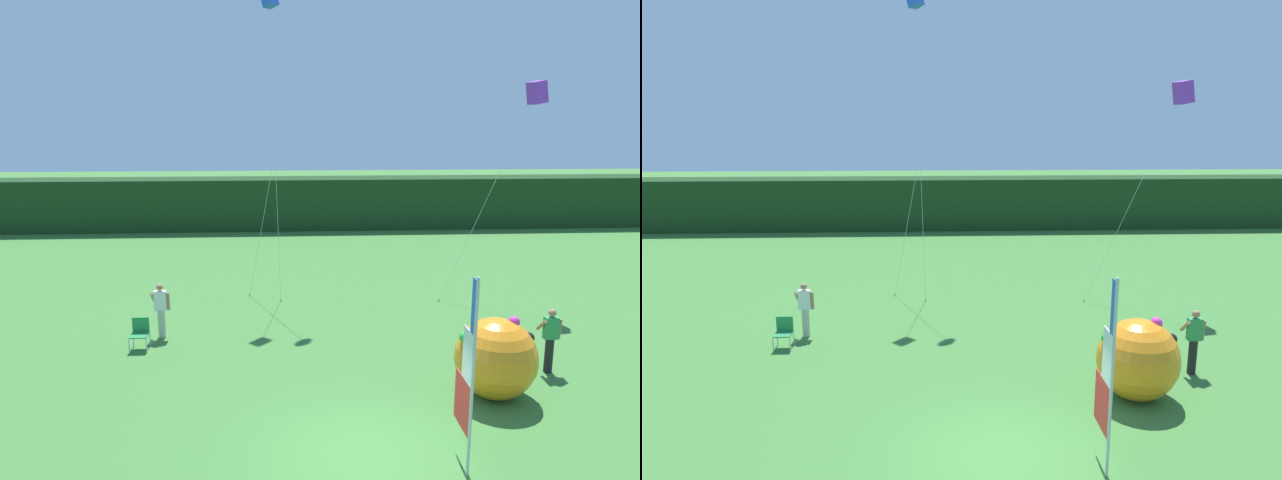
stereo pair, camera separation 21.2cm
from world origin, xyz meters
The scene contains 8 objects.
ground_plane centered at (0.00, 0.00, 0.00)m, with size 120.00×120.00×0.00m, color #3D7533.
distant_treeline centered at (0.00, 24.04, 1.48)m, with size 80.00×2.40×2.96m, color #193819.
banner_flag centered at (1.83, -0.47, 1.85)m, with size 0.06×1.03×3.86m.
person_near_banner centered at (-5.32, 6.67, 0.90)m, with size 0.55×0.48×1.68m.
person_mid_field centered at (5.31, 3.57, 0.93)m, with size 0.55×0.48×1.73m.
inflatable_balloon centered at (3.41, 2.30, 0.98)m, with size 1.97×1.95×1.99m.
folding_chair centered at (-5.76, 5.81, 0.51)m, with size 0.51×0.51×0.89m.
kite_purple_box_0 centered at (7.24, 10.10, 7.35)m, with size 3.67×0.85×7.79m.
Camera 1 is at (-1.52, -10.53, 6.66)m, focal length 33.17 mm.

